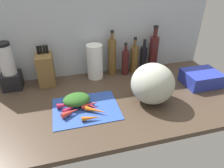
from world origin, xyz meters
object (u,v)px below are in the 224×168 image
knife_block (46,69)px  dish_rack (201,78)px  carrot_1 (90,105)px  carrot_6 (69,105)px  bottle_1 (125,62)px  bottle_2 (134,59)px  cutting_board (86,108)px  carrot_3 (91,118)px  carrot_5 (71,108)px  carrot_0 (96,110)px  blender_appliance (9,70)px  bottle_0 (112,57)px  carrot_4 (71,112)px  carrot_2 (90,105)px  paper_towel_roll (95,62)px  bottle_4 (153,53)px  winter_squash (153,84)px  bottle_3 (143,59)px

knife_block → dish_rack: knife_block is taller
carrot_1 → carrot_6: bearing=166.6°
bottle_1 → bottle_2: (7.68, 1.90, 0.84)cm
knife_block → cutting_board: bearing=-59.9°
carrot_3 → carrot_5: (-9.65, 10.98, 0.32)cm
carrot_1 → carrot_3: size_ratio=1.06×
carrot_0 → blender_appliance: size_ratio=0.40×
carrot_1 → knife_block: size_ratio=0.40×
carrot_0 → bottle_0: bearing=64.5°
bottle_1 → knife_block: bearing=178.6°
cutting_board → carrot_4: 10.02cm
cutting_board → carrot_5: size_ratio=3.66×
carrot_2 → paper_towel_roll: size_ratio=0.48×
paper_towel_roll → carrot_5: bearing=-119.7°
carrot_5 → bottle_2: bearing=36.3°
bottle_2 → bottle_4: bearing=0.3°
paper_towel_roll → bottle_2: 30.48cm
carrot_2 → bottle_4: bearing=34.1°
cutting_board → carrot_3: (1.26, -11.07, 1.64)cm
carrot_1 → knife_block: bearing=123.3°
carrot_0 → winter_squash: winter_squash is taller
carrot_4 → dish_rack: bearing=7.6°
carrot_6 → paper_towel_roll: (21.96, 33.17, 10.12)cm
blender_appliance → bottle_3: (94.28, 1.84, -3.53)cm
carrot_2 → dish_rack: size_ratio=0.51×
carrot_1 → paper_towel_roll: 38.76cm
bottle_0 → bottle_3: size_ratio=1.31×
bottle_2 → carrot_2: bearing=-137.0°
carrot_6 → blender_appliance: bearing=136.8°
carrot_1 → bottle_2: (40.35, 37.14, 8.44)cm
bottle_4 → dish_rack: size_ratio=1.46×
carrot_1 → bottle_2: bearing=42.6°
carrot_3 → dish_rack: (80.38, 19.12, 2.60)cm
carrot_4 → cutting_board: bearing=24.4°
paper_towel_roll → carrot_1: bearing=-105.4°
carrot_4 → bottle_1: 59.93cm
carrot_1 → blender_appliance: blender_appliance is taller
paper_towel_roll → bottle_0: bearing=9.4°
carrot_0 → bottle_4: 69.77cm
blender_appliance → bottle_4: size_ratio=0.92×
winter_squash → bottle_4: bottle_4 is taller
carrot_1 → carrot_0: bearing=-69.0°
bottle_3 → winter_squash: bearing=-105.1°
bottle_0 → bottle_4: size_ratio=0.96×
cutting_board → carrot_6: (-9.42, 3.38, 1.93)cm
winter_squash → carrot_6: bearing=173.9°
carrot_4 → carrot_5: (0.54, 3.97, -0.12)cm
carrot_5 → bottle_3: bearing=32.7°
carrot_2 → dish_rack: bearing=5.8°
bottle_1 → dish_rack: (46.37, -27.70, -5.22)cm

